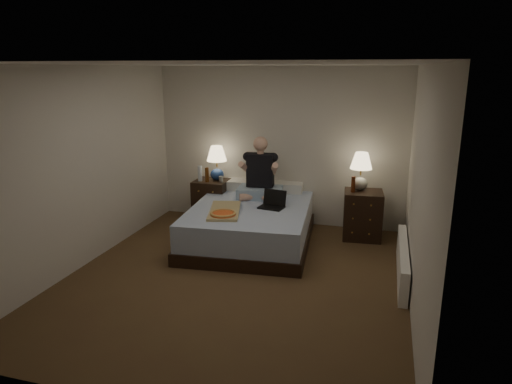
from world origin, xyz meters
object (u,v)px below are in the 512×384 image
(water_bottle, at_px, (200,173))
(person, at_px, (260,168))
(bed, at_px, (251,223))
(beer_bottle_right, at_px, (353,184))
(pizza_box, at_px, (223,214))
(radiator, at_px, (403,261))
(laptop, at_px, (271,200))
(nightstand_left, at_px, (212,201))
(lamp_right, at_px, (361,171))
(soda_can, at_px, (221,179))
(nightstand_right, at_px, (362,215))
(beer_bottle_left, at_px, (207,175))
(lamp_left, at_px, (217,163))

(water_bottle, relative_size, person, 0.27)
(bed, xyz_separation_m, beer_bottle_right, (1.39, 0.51, 0.56))
(pizza_box, relative_size, radiator, 0.47)
(beer_bottle_right, relative_size, laptop, 0.68)
(nightstand_left, distance_m, person, 1.13)
(bed, bearing_deg, lamp_right, 19.42)
(soda_can, xyz_separation_m, pizza_box, (0.47, -1.22, -0.16))
(lamp_right, bearing_deg, laptop, -148.19)
(nightstand_right, bearing_deg, bed, -164.90)
(soda_can, bearing_deg, nightstand_right, -0.43)
(water_bottle, bearing_deg, pizza_box, -55.65)
(soda_can, height_order, laptop, soda_can)
(beer_bottle_left, relative_size, laptop, 0.68)
(beer_bottle_left, bearing_deg, pizza_box, -59.50)
(nightstand_right, distance_m, lamp_left, 2.43)
(laptop, bearing_deg, water_bottle, 164.59)
(lamp_left, bearing_deg, person, -19.52)
(soda_can, bearing_deg, lamp_left, 131.18)
(laptop, bearing_deg, radiator, -8.29)
(bed, distance_m, nightstand_left, 1.11)
(nightstand_right, bearing_deg, lamp_right, 120.91)
(beer_bottle_right, distance_m, person, 1.40)
(soda_can, height_order, pizza_box, soda_can)
(laptop, bearing_deg, lamp_right, 41.90)
(nightstand_left, height_order, lamp_right, lamp_right)
(soda_can, height_order, radiator, soda_can)
(bed, xyz_separation_m, lamp_left, (-0.79, 0.72, 0.71))
(person, bearing_deg, nightstand_left, 159.67)
(nightstand_left, relative_size, pizza_box, 0.92)
(nightstand_right, height_order, person, person)
(beer_bottle_left, bearing_deg, bed, -31.92)
(lamp_left, distance_m, pizza_box, 1.52)
(beer_bottle_left, bearing_deg, radiator, -21.97)
(lamp_left, relative_size, pizza_box, 0.74)
(lamp_right, relative_size, soda_can, 5.60)
(lamp_right, xyz_separation_m, water_bottle, (-2.52, -0.08, -0.17))
(water_bottle, relative_size, pizza_box, 0.33)
(soda_can, bearing_deg, person, -12.77)
(radiator, bearing_deg, lamp_right, 115.21)
(lamp_right, relative_size, radiator, 0.35)
(bed, relative_size, beer_bottle_right, 9.50)
(nightstand_left, distance_m, pizza_box, 1.48)
(bed, bearing_deg, soda_can, 134.00)
(beer_bottle_left, bearing_deg, person, -7.91)
(lamp_right, height_order, beer_bottle_left, lamp_right)
(nightstand_left, bearing_deg, beer_bottle_right, -4.91)
(soda_can, distance_m, radiator, 3.10)
(bed, xyz_separation_m, nightstand_left, (-0.88, 0.67, 0.08))
(water_bottle, relative_size, radiator, 0.16)
(lamp_right, bearing_deg, person, -171.06)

